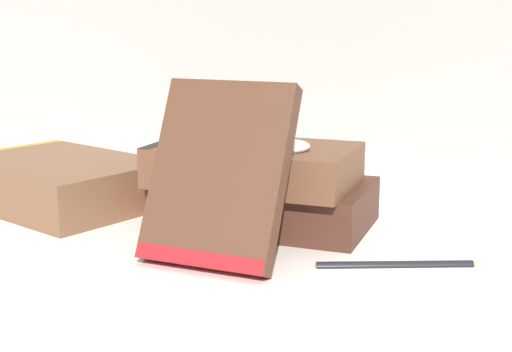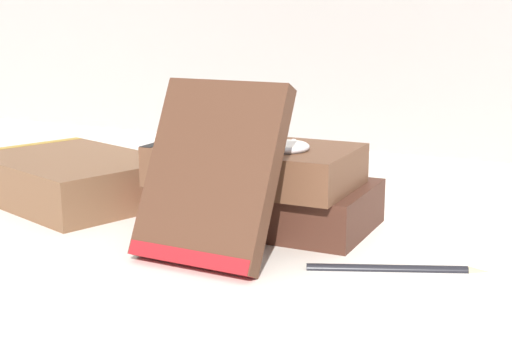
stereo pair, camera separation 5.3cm
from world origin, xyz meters
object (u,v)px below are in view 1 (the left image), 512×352
(pocket_watch, at_px, (283,146))
(book_side_left, at_px, (56,181))
(book_flat_bottom, at_px, (261,202))
(fountain_pen, at_px, (405,261))
(reading_glasses, at_px, (241,193))
(book_leaning_front, at_px, (218,180))
(book_flat_top, at_px, (249,164))

(pocket_watch, bearing_deg, book_side_left, 177.74)
(book_side_left, xyz_separation_m, pocket_watch, (0.27, -0.01, 0.06))
(book_flat_bottom, xyz_separation_m, pocket_watch, (0.03, -0.03, 0.06))
(book_side_left, bearing_deg, fountain_pen, 8.66)
(book_flat_bottom, bearing_deg, book_side_left, -178.72)
(book_flat_bottom, distance_m, pocket_watch, 0.07)
(book_flat_bottom, bearing_deg, reading_glasses, 121.44)
(pocket_watch, bearing_deg, book_flat_bottom, 141.95)
(book_leaning_front, height_order, pocket_watch, book_leaning_front)
(book_leaning_front, xyz_separation_m, pocket_watch, (0.02, 0.09, 0.01))
(book_flat_top, relative_size, reading_glasses, 1.63)
(book_flat_top, bearing_deg, pocket_watch, -16.57)
(book_flat_bottom, height_order, book_leaning_front, book_leaning_front)
(book_side_left, bearing_deg, book_leaning_front, -5.60)
(book_flat_bottom, relative_size, book_flat_top, 1.07)
(pocket_watch, relative_size, fountain_pen, 0.39)
(book_leaning_front, bearing_deg, book_side_left, 157.91)
(reading_glasses, bearing_deg, pocket_watch, -74.29)
(book_leaning_front, relative_size, pocket_watch, 2.78)
(book_flat_bottom, relative_size, book_leaning_front, 1.39)
(pocket_watch, xyz_separation_m, fountain_pen, (0.12, -0.04, -0.08))
(book_flat_top, relative_size, book_side_left, 0.77)
(book_side_left, xyz_separation_m, fountain_pen, (0.39, -0.05, -0.02))
(book_flat_bottom, distance_m, book_leaning_front, 0.12)
(book_flat_bottom, height_order, reading_glasses, book_flat_bottom)
(pocket_watch, height_order, reading_glasses, pocket_watch)
(book_leaning_front, relative_size, reading_glasses, 1.26)
(book_flat_top, xyz_separation_m, pocket_watch, (0.04, -0.01, 0.02))
(book_side_left, relative_size, fountain_pen, 1.82)
(book_side_left, distance_m, pocket_watch, 0.27)
(book_side_left, height_order, book_leaning_front, book_leaning_front)
(book_side_left, bearing_deg, book_flat_top, 16.28)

